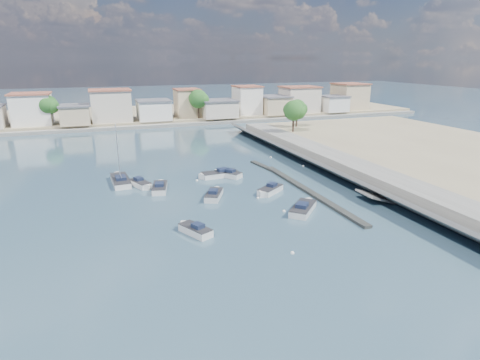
# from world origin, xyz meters

# --- Properties ---
(ground) EXTENTS (400.00, 400.00, 0.00)m
(ground) POSITION_xyz_m (0.00, 40.00, 0.00)
(ground) COLOR #294052
(ground) RESTS_ON ground
(seawall_walkway) EXTENTS (5.00, 90.00, 1.80)m
(seawall_walkway) POSITION_xyz_m (18.50, 13.00, 0.90)
(seawall_walkway) COLOR slate
(seawall_walkway) RESTS_ON ground
(seawall_embankment) EXTENTS (49.65, 90.00, 2.90)m
(seawall_embankment) POSITION_xyz_m (40.10, 12.99, 0.85)
(seawall_embankment) COLOR slate
(seawall_embankment) RESTS_ON ground
(breakwater) EXTENTS (2.00, 31.02, 0.35)m
(breakwater) POSITION_xyz_m (6.90, 12.69, 0.17)
(breakwater) COLOR black
(breakwater) RESTS_ON ground
(far_shore_land) EXTENTS (160.00, 40.00, 1.40)m
(far_shore_land) POSITION_xyz_m (0.00, 92.00, 0.70)
(far_shore_land) COLOR gray
(far_shore_land) RESTS_ON ground
(far_shore_quay) EXTENTS (160.00, 2.50, 0.80)m
(far_shore_quay) POSITION_xyz_m (0.00, 71.00, 0.40)
(far_shore_quay) COLOR slate
(far_shore_quay) RESTS_ON ground
(far_town) EXTENTS (113.01, 12.80, 8.35)m
(far_town) POSITION_xyz_m (10.71, 76.92, 4.93)
(far_town) COLOR beige
(far_town) RESTS_ON far_shore_land
(shore_trees) EXTENTS (74.56, 38.32, 7.92)m
(shore_trees) POSITION_xyz_m (8.34, 68.11, 6.22)
(shore_trees) COLOR #38281E
(shore_trees) RESTS_ON ground
(motorboat_a) EXTENTS (3.10, 4.31, 1.48)m
(motorboat_a) POSITION_xyz_m (-10.79, 2.29, 0.38)
(motorboat_a) COLOR silver
(motorboat_a) RESTS_ON ground
(motorboat_b) EXTENTS (3.53, 4.71, 1.48)m
(motorboat_b) POSITION_xyz_m (-5.64, 12.40, 0.38)
(motorboat_b) COLOR silver
(motorboat_b) RESTS_ON ground
(motorboat_c) EXTENTS (6.23, 2.47, 1.48)m
(motorboat_c) POSITION_xyz_m (-2.43, 21.33, 0.38)
(motorboat_c) COLOR silver
(motorboat_c) RESTS_ON ground
(motorboat_d) EXTENTS (4.42, 3.88, 1.48)m
(motorboat_d) POSITION_xyz_m (1.87, 11.50, 0.38)
(motorboat_d) COLOR silver
(motorboat_d) RESTS_ON ground
(motorboat_e) EXTENTS (2.83, 5.23, 1.48)m
(motorboat_e) POSITION_xyz_m (-11.85, 17.90, 0.38)
(motorboat_e) COLOR silver
(motorboat_e) RESTS_ON ground
(motorboat_f) EXTENTS (3.84, 4.36, 1.48)m
(motorboat_f) POSITION_xyz_m (-1.04, 21.05, 0.38)
(motorboat_f) COLOR silver
(motorboat_f) RESTS_ON ground
(motorboat_g) EXTENTS (2.97, 4.54, 1.48)m
(motorboat_g) POSITION_xyz_m (-14.15, 20.33, 0.38)
(motorboat_g) COLOR silver
(motorboat_g) RESTS_ON ground
(motorboat_h) EXTENTS (5.07, 5.20, 1.48)m
(motorboat_h) POSITION_xyz_m (2.97, 4.01, 0.38)
(motorboat_h) COLOR silver
(motorboat_h) RESTS_ON ground
(sailboat) EXTENTS (2.62, 7.51, 9.00)m
(sailboat) POSITION_xyz_m (-16.78, 23.30, 0.41)
(sailboat) COLOR silver
(sailboat) RESTS_ON ground
(mooring_buoys) EXTENTS (19.37, 35.59, 0.37)m
(mooring_buoys) POSITION_xyz_m (2.40, 13.70, 0.05)
(mooring_buoys) COLOR white
(mooring_buoys) RESTS_ON ground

